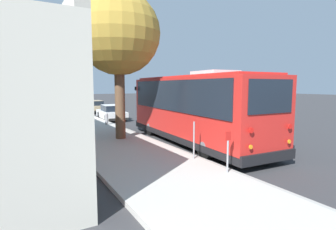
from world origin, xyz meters
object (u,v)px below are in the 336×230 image
parked_sedan_tan (94,107)px  sign_post_near (228,151)px  parked_sedan_black (79,103)px  street_tree (118,28)px  sign_post_far (194,140)px  fire_hydrant (107,119)px  parked_sedan_white (112,113)px  shuttle_bus (193,106)px

parked_sedan_tan → sign_post_near: sign_post_near is taller
parked_sedan_black → street_tree: street_tree is taller
sign_post_far → street_tree: bearing=11.5°
fire_hydrant → parked_sedan_white: bearing=-22.9°
street_tree → sign_post_near: (-6.96, -1.05, -4.89)m
shuttle_bus → parked_sedan_tan: bearing=4.4°
street_tree → sign_post_far: bearing=-168.5°
parked_sedan_white → sign_post_far: size_ratio=3.08×
fire_hydrant → sign_post_near: bearing=-178.8°
parked_sedan_white → sign_post_near: size_ratio=3.31×
shuttle_bus → parked_sedan_white: bearing=7.0°
sign_post_far → fire_hydrant: bearing=1.4°
parked_sedan_white → street_tree: size_ratio=0.54×
shuttle_bus → sign_post_near: 5.12m
shuttle_bus → parked_sedan_white: 10.97m
street_tree → sign_post_far: street_tree is taller
parked_sedan_white → sign_post_far: 13.74m
parked_sedan_tan → street_tree: size_ratio=0.53×
street_tree → parked_sedan_white: bearing=-15.0°
sign_post_far → shuttle_bus: bearing=-34.8°
street_tree → sign_post_near: bearing=-171.4°
parked_sedan_black → sign_post_near: size_ratio=3.27×
shuttle_bus → fire_hydrant: shuttle_bus is taller
parked_sedan_white → sign_post_near: 15.54m
parked_sedan_white → fire_hydrant: bearing=159.7°
parked_sedan_tan → street_tree: 16.60m
parked_sedan_black → shuttle_bus: bearing=-178.2°
sign_post_near → fire_hydrant: bearing=1.2°
parked_sedan_tan → shuttle_bus: bearing=-179.8°
sign_post_far → parked_sedan_black: bearing=-2.8°
parked_sedan_tan → sign_post_near: bearing=175.1°
shuttle_bus → sign_post_far: (-2.81, 1.95, -1.02)m
shuttle_bus → parked_sedan_black: (25.21, 0.57, -1.25)m
street_tree → sign_post_far: 7.16m
parked_sedan_white → parked_sedan_tan: parked_sedan_tan is taller
sign_post_near → sign_post_far: size_ratio=0.93×
shuttle_bus → parked_sedan_black: 25.25m
street_tree → parked_sedan_tan: bearing=-9.7°
parked_sedan_white → parked_sedan_tan: bearing=-0.3°
parked_sedan_black → fire_hydrant: parked_sedan_black is taller
sign_post_near → sign_post_far: 1.81m
parked_sedan_white → sign_post_far: bearing=177.4°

